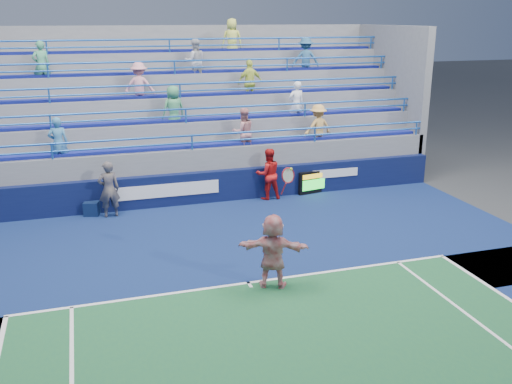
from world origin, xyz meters
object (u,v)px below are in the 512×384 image
object	(u,v)px
judge_chair	(92,207)
tennis_player	(273,251)
line_judge	(109,189)
ball_girl	(268,174)
serve_speed_board	(314,182)

from	to	relation	value
judge_chair	tennis_player	size ratio (longest dim) A/B	0.28
judge_chair	line_judge	xyz separation A→B (m)	(0.56, -0.36, 0.66)
ball_girl	tennis_player	bearing A→B (deg)	73.02
serve_speed_board	judge_chair	size ratio (longest dim) A/B	1.47
tennis_player	ball_girl	xyz separation A→B (m)	(2.06, 6.53, -0.00)
judge_chair	ball_girl	bearing A→B (deg)	-0.71
serve_speed_board	ball_girl	world-z (taller)	ball_girl
judge_chair	line_judge	size ratio (longest dim) A/B	0.45
serve_speed_board	judge_chair	bearing A→B (deg)	-179.61
serve_speed_board	judge_chair	xyz separation A→B (m)	(-7.81, -0.05, -0.16)
line_judge	judge_chair	bearing A→B (deg)	-37.41
judge_chair	line_judge	world-z (taller)	line_judge
serve_speed_board	ball_girl	bearing A→B (deg)	-175.91
judge_chair	ball_girl	size ratio (longest dim) A/B	0.45
tennis_player	ball_girl	bearing A→B (deg)	72.50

